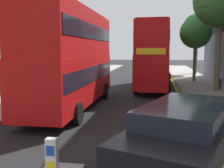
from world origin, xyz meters
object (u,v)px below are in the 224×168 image
object	(u,v)px
double_decker_bus_oncoming	(155,54)
pedestrian_far	(220,79)
taxi_minivan	(183,149)
double_decker_bus_away	(72,56)
keep_left_bollard	(52,162)

from	to	relation	value
double_decker_bus_oncoming	pedestrian_far	bearing A→B (deg)	-3.87
taxi_minivan	pedestrian_far	distance (m)	18.10
double_decker_bus_away	taxi_minivan	xyz separation A→B (m)	(5.41, -8.70, -1.96)
double_decker_bus_away	double_decker_bus_oncoming	xyz separation A→B (m)	(4.61, 9.16, 0.00)
double_decker_bus_away	pedestrian_far	xyz separation A→B (m)	(10.07, 8.79, -2.04)
keep_left_bollard	pedestrian_far	xyz separation A→B (m)	(7.86, 17.62, 0.38)
keep_left_bollard	taxi_minivan	distance (m)	3.23
keep_left_bollard	pedestrian_far	world-z (taller)	pedestrian_far
keep_left_bollard	taxi_minivan	bearing A→B (deg)	2.52
double_decker_bus_away	taxi_minivan	distance (m)	10.43
keep_left_bollard	pedestrian_far	size ratio (longest dim) A/B	0.69
double_decker_bus_away	double_decker_bus_oncoming	world-z (taller)	same
double_decker_bus_oncoming	pedestrian_far	world-z (taller)	double_decker_bus_oncoming
keep_left_bollard	double_decker_bus_oncoming	distance (m)	18.31
double_decker_bus_oncoming	pedestrian_far	size ratio (longest dim) A/B	6.73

